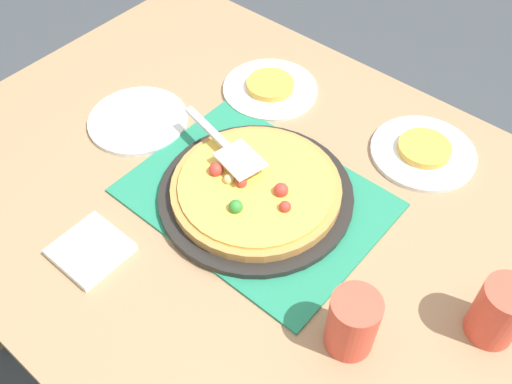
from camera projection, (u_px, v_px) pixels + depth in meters
The scene contains 14 objects.
ground_plane at pixel (256, 361), 1.70m from camera, with size 8.00×8.00×0.00m, color #3D4247.
dining_table at pixel (256, 232), 1.21m from camera, with size 1.40×1.00×0.75m.
placemat at pixel (256, 198), 1.12m from camera, with size 0.48×0.36×0.01m, color #237F5B.
pizza_pan at pixel (256, 194), 1.12m from camera, with size 0.38×0.38×0.01m, color black.
pizza at pixel (256, 188), 1.10m from camera, with size 0.33×0.33×0.05m.
plate_near_left at pixel (270, 89), 1.34m from camera, with size 0.22×0.22×0.01m, color white.
plate_far_right at pixel (423, 153), 1.20m from camera, with size 0.22×0.22×0.01m, color white.
plate_side at pixel (137, 121), 1.27m from camera, with size 0.22×0.22×0.01m, color white.
served_slice_left at pixel (270, 85), 1.33m from camera, with size 0.11×0.11×0.02m, color gold.
served_slice_right at pixel (424, 148), 1.19m from camera, with size 0.11×0.11×0.02m, color gold.
cup_near at pixel (352, 323), 0.89m from camera, with size 0.08×0.08×0.12m, color #E04C38.
cup_far at pixel (499, 312), 0.90m from camera, with size 0.08×0.08×0.12m, color #E04C38.
pizza_server at pixel (226, 146), 1.13m from camera, with size 0.23×0.09×0.01m.
napkin_stack at pixel (91, 250), 1.04m from camera, with size 0.12×0.12×0.02m, color white.
Camera 1 is at (-0.47, 0.55, 1.62)m, focal length 40.21 mm.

